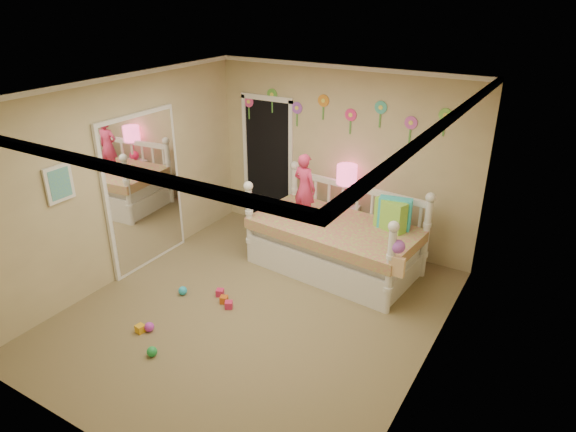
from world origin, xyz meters
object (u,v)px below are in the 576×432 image
Objects in this scene: daybed at (335,228)px; nightstand at (344,227)px; child at (305,188)px; table_lamp at (347,180)px.

daybed reaches higher than nightstand.
child is 1.45× the size of nightstand.
daybed is 2.41× the size of child.
table_lamp is (-0.16, 0.64, 0.45)m from daybed.
table_lamp reaches higher than nightstand.
daybed is 0.68m from child.
table_lamp is at bearing -98.55° from child.
daybed is 3.50× the size of nightstand.
nightstand is at bearing 109.24° from daybed.
table_lamp is at bearing 0.00° from nightstand.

